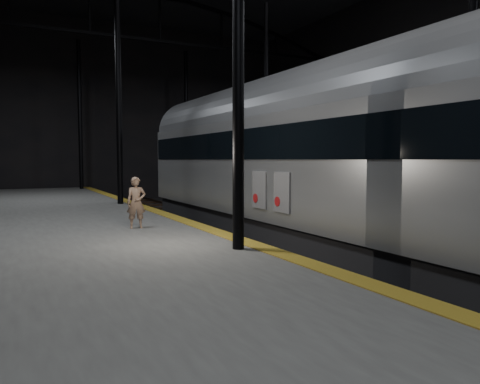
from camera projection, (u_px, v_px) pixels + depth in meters
ground at (286, 248)px, 15.86m from camera, size 44.00×44.00×0.00m
platform_left at (47, 254)px, 12.46m from camera, size 9.00×43.80×1.00m
platform_right at (441, 221)px, 19.19m from camera, size 9.00×43.80×1.00m
tactile_strip at (196, 225)px, 14.33m from camera, size 0.50×43.80×0.01m
track at (286, 246)px, 15.85m from camera, size 2.40×43.00×0.24m
train at (307, 153)px, 14.57m from camera, size 3.21×21.49×5.74m
woman at (136, 203)px, 13.62m from camera, size 0.60×0.45×1.50m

